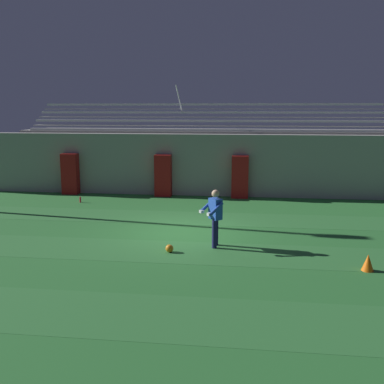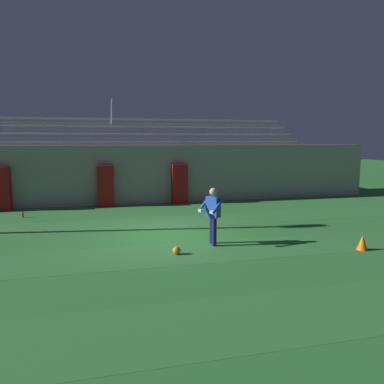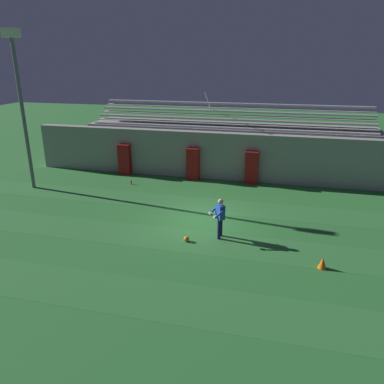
{
  "view_description": "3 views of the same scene",
  "coord_description": "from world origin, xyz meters",
  "px_view_note": "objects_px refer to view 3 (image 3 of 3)",
  "views": [
    {
      "loc": [
        2.05,
        -13.89,
        3.93
      ],
      "look_at": [
        0.46,
        -1.12,
        1.54
      ],
      "focal_mm": 42.0,
      "sensor_mm": 36.0,
      "label": 1
    },
    {
      "loc": [
        -1.97,
        -11.58,
        3.02
      ],
      "look_at": [
        0.6,
        -1.17,
        1.54
      ],
      "focal_mm": 35.0,
      "sensor_mm": 36.0,
      "label": 2
    },
    {
      "loc": [
        3.36,
        -15.05,
        6.89
      ],
      "look_at": [
        -0.1,
        -0.98,
        1.7
      ],
      "focal_mm": 35.0,
      "sensor_mm": 36.0,
      "label": 3
    }
  ],
  "objects_px": {
    "traffic_cone": "(323,263)",
    "padding_pillar_far_left": "(125,159)",
    "water_bottle": "(131,182)",
    "padding_pillar_gate_right": "(252,168)",
    "floodlight_pole": "(20,92)",
    "goalkeeper": "(220,216)",
    "padding_pillar_gate_left": "(193,164)",
    "soccer_ball": "(187,239)"
  },
  "relations": [
    {
      "from": "traffic_cone",
      "to": "padding_pillar_far_left",
      "type": "bearing_deg",
      "value": 141.56
    },
    {
      "from": "padding_pillar_far_left",
      "to": "water_bottle",
      "type": "relative_size",
      "value": 7.88
    },
    {
      "from": "padding_pillar_gate_right",
      "to": "floodlight_pole",
      "type": "bearing_deg",
      "value": -162.73
    },
    {
      "from": "padding_pillar_far_left",
      "to": "floodlight_pole",
      "type": "xyz_separation_m",
      "value": [
        -3.99,
        -3.69,
        4.28
      ]
    },
    {
      "from": "padding_pillar_gate_right",
      "to": "goalkeeper",
      "type": "xyz_separation_m",
      "value": [
        -0.58,
        -7.37,
        0.01
      ]
    },
    {
      "from": "padding_pillar_far_left",
      "to": "padding_pillar_gate_left",
      "type": "bearing_deg",
      "value": 0.0
    },
    {
      "from": "padding_pillar_gate_right",
      "to": "padding_pillar_gate_left",
      "type": "bearing_deg",
      "value": 180.0
    },
    {
      "from": "padding_pillar_gate_left",
      "to": "water_bottle",
      "type": "height_order",
      "value": "padding_pillar_gate_left"
    },
    {
      "from": "padding_pillar_gate_right",
      "to": "padding_pillar_far_left",
      "type": "bearing_deg",
      "value": 180.0
    },
    {
      "from": "padding_pillar_gate_right",
      "to": "padding_pillar_far_left",
      "type": "height_order",
      "value": "same"
    },
    {
      "from": "goalkeeper",
      "to": "soccer_ball",
      "type": "relative_size",
      "value": 7.59
    },
    {
      "from": "padding_pillar_gate_right",
      "to": "padding_pillar_far_left",
      "type": "relative_size",
      "value": 1.0
    },
    {
      "from": "goalkeeper",
      "to": "traffic_cone",
      "type": "relative_size",
      "value": 3.98
    },
    {
      "from": "padding_pillar_gate_left",
      "to": "floodlight_pole",
      "type": "xyz_separation_m",
      "value": [
        -8.39,
        -3.69,
        4.28
      ]
    },
    {
      "from": "padding_pillar_gate_left",
      "to": "water_bottle",
      "type": "relative_size",
      "value": 7.88
    },
    {
      "from": "padding_pillar_far_left",
      "to": "floodlight_pole",
      "type": "distance_m",
      "value": 6.92
    },
    {
      "from": "padding_pillar_gate_left",
      "to": "floodlight_pole",
      "type": "bearing_deg",
      "value": -156.27
    },
    {
      "from": "goalkeeper",
      "to": "soccer_ball",
      "type": "distance_m",
      "value": 1.62
    },
    {
      "from": "padding_pillar_far_left",
      "to": "soccer_ball",
      "type": "xyz_separation_m",
      "value": [
        6.09,
        -8.05,
        -0.84
      ]
    },
    {
      "from": "padding_pillar_gate_right",
      "to": "soccer_ball",
      "type": "distance_m",
      "value": 8.28
    },
    {
      "from": "goalkeeper",
      "to": "soccer_ball",
      "type": "height_order",
      "value": "goalkeeper"
    },
    {
      "from": "padding_pillar_gate_right",
      "to": "traffic_cone",
      "type": "xyz_separation_m",
      "value": [
        3.31,
        -8.88,
        -0.74
      ]
    },
    {
      "from": "padding_pillar_gate_left",
      "to": "water_bottle",
      "type": "bearing_deg",
      "value": -150.4
    },
    {
      "from": "floodlight_pole",
      "to": "soccer_ball",
      "type": "xyz_separation_m",
      "value": [
        10.08,
        -4.36,
        -5.12
      ]
    },
    {
      "from": "traffic_cone",
      "to": "soccer_ball",
      "type": "bearing_deg",
      "value": 170.74
    },
    {
      "from": "floodlight_pole",
      "to": "water_bottle",
      "type": "bearing_deg",
      "value": 19.72
    },
    {
      "from": "floodlight_pole",
      "to": "goalkeeper",
      "type": "bearing_deg",
      "value": -18.08
    },
    {
      "from": "water_bottle",
      "to": "traffic_cone",
      "type": "bearing_deg",
      "value": -35.03
    },
    {
      "from": "goalkeeper",
      "to": "soccer_ball",
      "type": "bearing_deg",
      "value": -150.78
    },
    {
      "from": "padding_pillar_gate_right",
      "to": "water_bottle",
      "type": "xyz_separation_m",
      "value": [
        -6.72,
        -1.85,
        -0.83
      ]
    },
    {
      "from": "padding_pillar_gate_right",
      "to": "soccer_ball",
      "type": "relative_size",
      "value": 8.59
    },
    {
      "from": "traffic_cone",
      "to": "padding_pillar_gate_right",
      "type": "bearing_deg",
      "value": 110.43
    },
    {
      "from": "goalkeeper",
      "to": "water_bottle",
      "type": "bearing_deg",
      "value": 138.04
    },
    {
      "from": "padding_pillar_gate_right",
      "to": "goalkeeper",
      "type": "relative_size",
      "value": 1.13
    },
    {
      "from": "padding_pillar_gate_left",
      "to": "traffic_cone",
      "type": "relative_size",
      "value": 4.5
    },
    {
      "from": "padding_pillar_gate_right",
      "to": "traffic_cone",
      "type": "bearing_deg",
      "value": -69.57
    },
    {
      "from": "padding_pillar_gate_left",
      "to": "floodlight_pole",
      "type": "distance_m",
      "value": 10.11
    },
    {
      "from": "padding_pillar_far_left",
      "to": "floodlight_pole",
      "type": "bearing_deg",
      "value": -137.25
    },
    {
      "from": "padding_pillar_far_left",
      "to": "padding_pillar_gate_right",
      "type": "bearing_deg",
      "value": 0.0
    },
    {
      "from": "goalkeeper",
      "to": "traffic_cone",
      "type": "height_order",
      "value": "goalkeeper"
    },
    {
      "from": "padding_pillar_far_left",
      "to": "water_bottle",
      "type": "height_order",
      "value": "padding_pillar_far_left"
    },
    {
      "from": "padding_pillar_far_left",
      "to": "floodlight_pole",
      "type": "relative_size",
      "value": 0.23
    }
  ]
}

